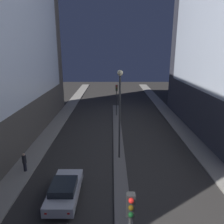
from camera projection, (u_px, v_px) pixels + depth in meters
name	position (u px, v px, depth m)	size (l,w,h in m)	color
median_strip	(118.00, 146.00, 22.97)	(1.06, 34.39, 0.12)	#66605B
traffic_light_near	(130.00, 223.00, 8.15)	(0.32, 0.42, 4.71)	#383838
traffic_light_mid	(116.00, 93.00, 32.52)	(0.32, 0.42, 4.71)	#383838
street_lamp	(119.00, 102.00, 18.97)	(0.48, 0.48, 8.06)	#383838
car_left_lane	(64.00, 190.00, 14.65)	(1.89, 4.42, 1.42)	#B2B2B7
pedestrian_on_left_sidewalk	(24.00, 162.00, 17.86)	(0.34, 0.34, 1.60)	black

